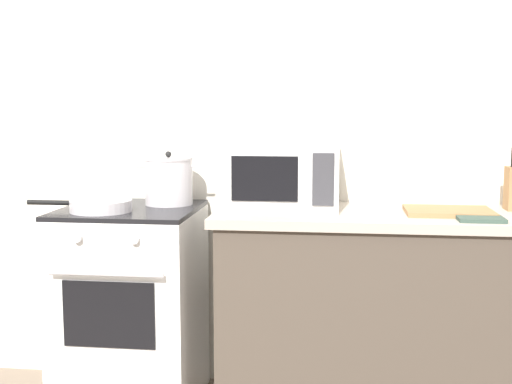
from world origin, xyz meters
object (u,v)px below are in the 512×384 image
microwave (282,175)px  oven_mitt (480,219)px  stove (132,307)px  stock_pot (169,181)px  frying_pan (100,206)px  cutting_board (448,211)px

microwave → oven_mitt: bearing=-16.4°
oven_mitt → stove: bearing=173.9°
stock_pot → microwave: microwave is taller
stock_pot → frying_pan: bearing=-134.9°
frying_pan → cutting_board: size_ratio=1.29×
stove → cutting_board: (1.39, 0.00, 0.47)m
stock_pot → frying_pan: size_ratio=0.67×
frying_pan → oven_mitt: bearing=-1.4°
stove → stock_pot: size_ratio=2.97×
stock_pot → cutting_board: (1.24, -0.12, -0.10)m
frying_pan → oven_mitt: 1.58m
stock_pot → oven_mitt: (1.34, -0.28, -0.10)m
microwave → oven_mitt: size_ratio=2.78×
stock_pot → microwave: 0.53m
stove → stock_pot: stock_pot is taller
microwave → cutting_board: (0.71, -0.08, -0.14)m
oven_mitt → cutting_board: bearing=121.4°
microwave → stove: bearing=-173.4°
stove → cutting_board: size_ratio=2.56×
frying_pan → stock_pot: bearing=45.1°
stock_pot → microwave: bearing=-4.9°
stove → oven_mitt: 1.57m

